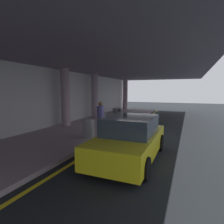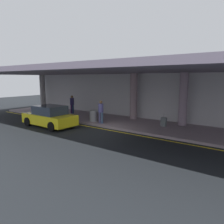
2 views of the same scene
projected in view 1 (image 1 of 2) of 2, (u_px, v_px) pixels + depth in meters
name	position (u px, v px, depth m)	size (l,w,h in m)	color
ground_plane	(133.00, 134.00, 10.25)	(60.00, 60.00, 0.00)	black
sidewalk	(85.00, 128.00, 11.43)	(26.00, 4.20, 0.15)	gray
lane_stripe_yellow	(122.00, 133.00, 10.51)	(26.00, 0.14, 0.01)	yellow
support_column_left_mid	(65.00, 98.00, 11.76)	(0.58, 0.58, 3.65)	gray
support_column_center	(95.00, 96.00, 15.43)	(0.58, 0.58, 3.65)	gray
support_column_right_mid	(125.00, 94.00, 22.76)	(0.58, 0.58, 3.65)	gray
ceiling_overhang	(91.00, 64.00, 10.80)	(28.00, 13.20, 0.30)	slate
terminal_back_wall	(55.00, 98.00, 12.09)	(26.00, 0.30, 3.80)	#BAB8BC
car_yellow_taxi	(130.00, 139.00, 6.46)	(4.10, 1.92, 1.50)	yellow
traveler_with_luggage	(101.00, 115.00, 9.83)	(0.38, 0.38, 1.68)	#53527F
suitcase_upright_primary	(104.00, 116.00, 14.34)	(0.36, 0.22, 0.90)	#586063
bench_metal	(117.00, 109.00, 19.22)	(1.60, 0.50, 0.48)	slate
trash_bin_steel	(89.00, 128.00, 9.11)	(0.56, 0.56, 0.85)	gray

